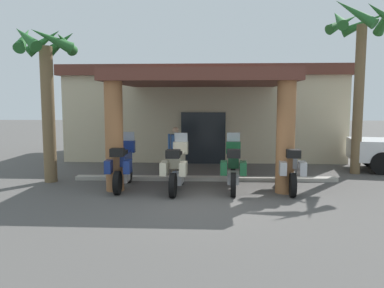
{
  "coord_description": "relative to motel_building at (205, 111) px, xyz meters",
  "views": [
    {
      "loc": [
        0.09,
        -9.53,
        2.59
      ],
      "look_at": [
        -0.34,
        2.63,
        1.2
      ],
      "focal_mm": 36.0,
      "sensor_mm": 36.0,
      "label": 1
    }
  ],
  "objects": [
    {
      "name": "motel_building",
      "position": [
        0.0,
        0.0,
        0.0
      ],
      "size": [
        12.24,
        11.19,
        4.04
      ],
      "rotation": [
        0.0,
        0.0,
        -0.02
      ],
      "color": "beige",
      "rests_on": "ground_plane"
    },
    {
      "name": "palm_tree_near_portico",
      "position": [
        5.34,
        -4.51,
        2.36
      ],
      "size": [
        2.33,
        2.46,
        6.03
      ],
      "color": "brown",
      "rests_on": "ground_plane"
    },
    {
      "name": "pedestrian",
      "position": [
        -0.99,
        -5.04,
        -1.12
      ],
      "size": [
        0.53,
        0.32,
        1.67
      ],
      "rotation": [
        0.0,
        0.0,
        4.66
      ],
      "color": "brown",
      "rests_on": "ground_plane"
    },
    {
      "name": "curb_strip",
      "position": [
        0.04,
        -5.89,
        -2.02
      ],
      "size": [
        8.44,
        0.36,
        0.12
      ],
      "primitive_type": "cube",
      "color": "#ADA89E",
      "rests_on": "ground_plane"
    },
    {
      "name": "motorcycle_silver",
      "position": [
        2.45,
        -7.23,
        -1.38
      ],
      "size": [
        0.74,
        2.21,
        1.61
      ],
      "rotation": [
        0.0,
        0.0,
        1.48
      ],
      "color": "black",
      "rests_on": "ground_plane"
    },
    {
      "name": "palm_tree_roadside",
      "position": [
        -4.89,
        -6.26,
        1.4
      ],
      "size": [
        1.98,
        2.02,
        4.99
      ],
      "color": "brown",
      "rests_on": "ground_plane"
    },
    {
      "name": "motorcycle_blue",
      "position": [
        -2.38,
        -7.13,
        -1.38
      ],
      "size": [
        0.7,
        2.21,
        1.61
      ],
      "rotation": [
        0.0,
        0.0,
        1.58
      ],
      "color": "black",
      "rests_on": "ground_plane"
    },
    {
      "name": "motorcycle_green",
      "position": [
        0.84,
        -7.25,
        -1.38
      ],
      "size": [
        0.73,
        2.21,
        1.61
      ],
      "rotation": [
        0.0,
        0.0,
        1.51
      ],
      "color": "black",
      "rests_on": "ground_plane"
    },
    {
      "name": "motorcycle_cream",
      "position": [
        -0.77,
        -7.38,
        -1.38
      ],
      "size": [
        0.73,
        2.21,
        1.61
      ],
      "rotation": [
        0.0,
        0.0,
        1.5
      ],
      "color": "black",
      "rests_on": "ground_plane"
    },
    {
      "name": "ground_plane",
      "position": [
        -0.05,
        -8.64,
        -2.08
      ],
      "size": [
        80.0,
        80.0,
        0.0
      ],
      "primitive_type": "plane",
      "color": "#514F4C"
    }
  ]
}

